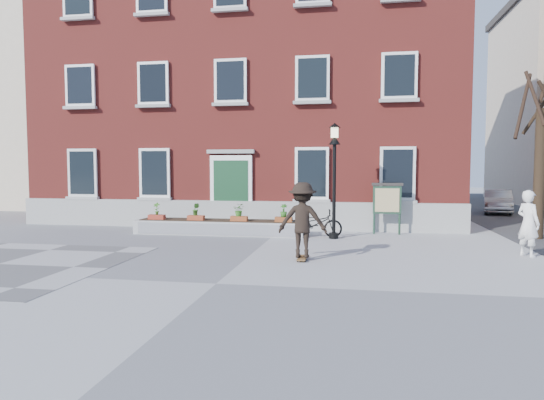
% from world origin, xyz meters
% --- Properties ---
extents(ground, '(100.00, 100.00, 0.00)m').
position_xyz_m(ground, '(0.00, 0.00, 0.00)').
color(ground, gray).
rests_on(ground, ground).
extents(distant_building, '(10.00, 12.00, 13.00)m').
position_xyz_m(distant_building, '(-18.00, 20.00, 6.50)').
color(distant_building, beige).
rests_on(distant_building, ground).
extents(bicycle, '(1.93, 0.88, 0.98)m').
position_xyz_m(bicycle, '(1.50, 6.97, 0.49)').
color(bicycle, black).
rests_on(bicycle, ground).
extents(parked_car, '(2.15, 4.01, 1.25)m').
position_xyz_m(parked_car, '(10.26, 17.39, 0.63)').
color(parked_car, '#B4B7B9').
rests_on(parked_car, ground).
extents(bystander, '(0.72, 0.80, 1.82)m').
position_xyz_m(bystander, '(7.53, 4.44, 0.91)').
color(bystander, white).
rests_on(bystander, ground).
extents(brick_building, '(18.40, 10.85, 12.60)m').
position_xyz_m(brick_building, '(-2.00, 13.98, 6.30)').
color(brick_building, maroon).
rests_on(brick_building, ground).
extents(planter_assembly, '(6.20, 1.12, 1.15)m').
position_xyz_m(planter_assembly, '(-1.99, 7.18, 0.31)').
color(planter_assembly, '#B3B2AE').
rests_on(planter_assembly, ground).
extents(bare_tree, '(1.83, 1.83, 6.16)m').
position_xyz_m(bare_tree, '(9.01, 8.01, 2.79)').
color(bare_tree, '#2F2115').
rests_on(bare_tree, ground).
extents(lamp_post, '(0.40, 0.40, 3.93)m').
position_xyz_m(lamp_post, '(2.15, 6.84, 2.54)').
color(lamp_post, black).
rests_on(lamp_post, ground).
extents(notice_board, '(1.10, 0.16, 1.87)m').
position_xyz_m(notice_board, '(3.99, 8.21, 1.26)').
color(notice_board, '#1B3729').
rests_on(notice_board, ground).
extents(skateboarder, '(1.29, 0.78, 2.05)m').
position_xyz_m(skateboarder, '(1.51, 2.88, 1.06)').
color(skateboarder, brown).
rests_on(skateboarder, ground).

